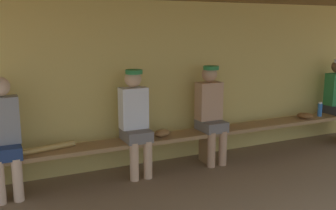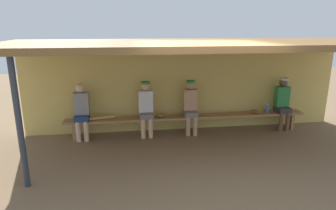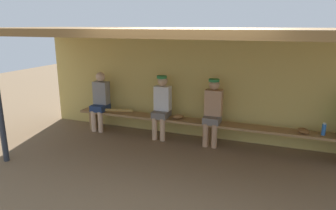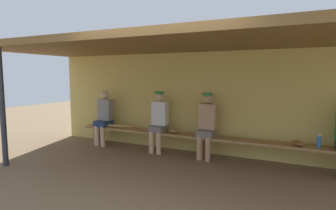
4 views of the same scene
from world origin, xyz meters
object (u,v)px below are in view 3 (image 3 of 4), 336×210
at_px(bench, 209,126).
at_px(baseball_glove_worn, 303,131).
at_px(player_with_sunglasses, 162,104).
at_px(player_in_blue, 100,99).
at_px(baseball_glove_dark_brown, 178,117).
at_px(water_bottle_clear, 324,129).
at_px(player_in_white, 213,109).
at_px(baseball_bat, 115,110).

height_order(bench, baseball_glove_worn, baseball_glove_worn).
height_order(player_with_sunglasses, baseball_glove_worn, player_with_sunglasses).
bearing_deg(player_in_blue, baseball_glove_worn, -0.49).
xyz_separation_m(player_with_sunglasses, baseball_glove_dark_brown, (0.37, 0.00, -0.24)).
relative_size(water_bottle_clear, baseball_glove_worn, 0.95).
bearing_deg(player_in_blue, player_with_sunglasses, 0.02).
distance_m(player_in_blue, player_in_white, 2.62).
distance_m(player_in_blue, water_bottle_clear, 4.64).
distance_m(player_with_sunglasses, water_bottle_clear, 3.12).
relative_size(baseball_glove_dark_brown, baseball_bat, 0.30).
height_order(player_with_sunglasses, player_in_white, same).
bearing_deg(player_with_sunglasses, baseball_glove_worn, -0.76).
relative_size(water_bottle_clear, baseball_glove_dark_brown, 0.95).
xyz_separation_m(player_in_white, baseball_glove_worn, (1.69, -0.04, -0.24)).
height_order(bench, player_in_white, player_in_white).
bearing_deg(player_with_sunglasses, baseball_glove_dark_brown, 0.14).
xyz_separation_m(player_in_blue, baseball_glove_dark_brown, (1.88, 0.00, -0.22)).
bearing_deg(baseball_bat, player_in_blue, 167.29).
xyz_separation_m(player_in_blue, player_in_white, (2.61, 0.00, 0.02)).
relative_size(bench, baseball_glove_worn, 25.00).
distance_m(bench, baseball_bat, 2.18).
xyz_separation_m(bench, player_in_white, (0.06, 0.00, 0.36)).
xyz_separation_m(baseball_glove_dark_brown, baseball_bat, (-1.50, -0.00, -0.01)).
height_order(player_with_sunglasses, baseball_glove_dark_brown, player_with_sunglasses).
height_order(player_in_white, baseball_bat, player_in_white).
bearing_deg(player_in_white, baseball_glove_dark_brown, 179.93).
xyz_separation_m(player_with_sunglasses, baseball_glove_worn, (2.79, -0.04, -0.24)).
bearing_deg(baseball_glove_dark_brown, player_in_blue, -26.39).
relative_size(player_with_sunglasses, baseball_bat, 1.71).
height_order(baseball_glove_worn, baseball_bat, baseball_glove_worn).
bearing_deg(baseball_bat, baseball_glove_dark_brown, -12.07).
distance_m(player_with_sunglasses, baseball_glove_dark_brown, 0.44).
height_order(player_in_white, baseball_glove_worn, player_in_white).
bearing_deg(baseball_glove_dark_brown, bench, 153.19).
relative_size(bench, player_with_sunglasses, 4.46).
xyz_separation_m(baseball_glove_dark_brown, baseball_glove_worn, (2.42, -0.04, 0.00)).
xyz_separation_m(baseball_glove_worn, baseball_bat, (-3.92, 0.03, -0.01)).
bearing_deg(baseball_glove_dark_brown, baseball_bat, -26.26).
xyz_separation_m(player_in_blue, water_bottle_clear, (4.63, -0.02, -0.16)).
xyz_separation_m(player_with_sunglasses, baseball_bat, (-1.13, -0.00, -0.25)).
xyz_separation_m(player_in_white, baseball_glove_dark_brown, (-0.73, 0.00, -0.24)).
bearing_deg(bench, player_in_white, 3.45).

